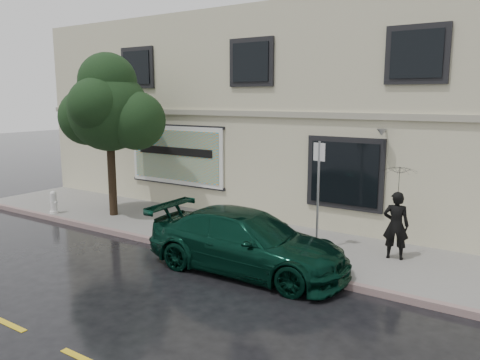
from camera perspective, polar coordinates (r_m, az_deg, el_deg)
The scene contains 12 objects.
ground at distance 11.93m, azimuth -11.67°, elevation -10.35°, with size 90.00×90.00×0.00m, color black.
sidewalk at distance 14.25m, azimuth -2.36°, elevation -6.43°, with size 20.00×3.50×0.15m, color gray.
curb at distance 12.94m, azimuth -6.94°, elevation -8.22°, with size 20.00×0.18×0.16m, color gray.
road_marking at distance 9.99m, azimuth -26.53°, elevation -15.37°, with size 19.00×0.12×0.01m, color gold.
building at distance 18.64m, azimuth 8.04°, elevation 8.06°, with size 20.00×8.12×7.00m.
billboard at distance 17.10m, azimuth -7.87°, elevation 3.03°, with size 4.30×0.16×2.20m.
car at distance 11.24m, azimuth 0.82°, elevation -7.51°, with size 2.20×4.98×1.45m, color black.
pedestrian at distance 12.21m, azimuth 18.47°, elevation -5.25°, with size 0.62×0.41×1.71m, color black.
umbrella at distance 11.96m, azimuth 18.78°, elevation 0.24°, with size 0.90×0.90×0.67m, color black.
street_tree at distance 16.17m, azimuth -15.70°, elevation 8.04°, with size 2.65×2.65×4.85m.
fire_hydrant at distance 17.44m, azimuth -21.77°, elevation -2.54°, with size 0.32×0.30×0.79m.
sign_pole at distance 12.26m, azimuth 9.52°, elevation -0.75°, with size 0.35×0.09×2.86m.
Camera 1 is at (8.01, -7.83, 4.12)m, focal length 35.00 mm.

